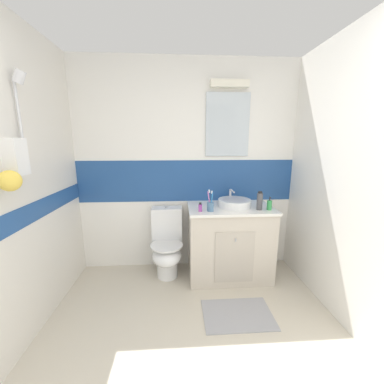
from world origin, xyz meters
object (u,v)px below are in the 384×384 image
at_px(soap_dispenser, 269,205).
at_px(sink_basin, 234,203).
at_px(toothbrush_cup, 210,206).
at_px(shampoo_bottle_tall, 260,201).
at_px(toilet, 167,245).
at_px(perfume_flask_small, 200,207).

bearing_deg(soap_dispenser, sink_basin, 155.47).
relative_size(sink_basin, toothbrush_cup, 1.78).
height_order(toothbrush_cup, shampoo_bottle_tall, toothbrush_cup).
height_order(sink_basin, toilet, sink_basin).
xyz_separation_m(toothbrush_cup, perfume_flask_small, (-0.11, -0.01, -0.01)).
xyz_separation_m(toilet, soap_dispenser, (1.11, -0.21, 0.53)).
relative_size(toilet, shampoo_bottle_tall, 4.03).
xyz_separation_m(shampoo_bottle_tall, perfume_flask_small, (-0.64, -0.02, -0.05)).
distance_m(soap_dispenser, perfume_flask_small, 0.75).
bearing_deg(toilet, soap_dispenser, -10.53).
bearing_deg(sink_basin, toothbrush_cup, -151.31).
xyz_separation_m(soap_dispenser, perfume_flask_small, (-0.75, -0.01, -0.01)).
bearing_deg(toothbrush_cup, sink_basin, 28.69).
xyz_separation_m(toothbrush_cup, shampoo_bottle_tall, (0.53, 0.02, 0.04)).
relative_size(toothbrush_cup, shampoo_bottle_tall, 1.14).
height_order(sink_basin, soap_dispenser, sink_basin).
height_order(toothbrush_cup, perfume_flask_small, toothbrush_cup).
distance_m(shampoo_bottle_tall, perfume_flask_small, 0.64).
xyz_separation_m(toilet, perfume_flask_small, (0.37, -0.22, 0.52)).
xyz_separation_m(sink_basin, toilet, (-0.77, 0.05, -0.52)).
relative_size(toilet, perfume_flask_small, 8.41).
bearing_deg(toothbrush_cup, perfume_flask_small, -175.69).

